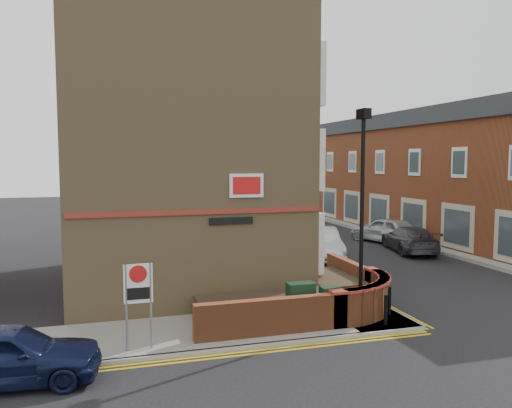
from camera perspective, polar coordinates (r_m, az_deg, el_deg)
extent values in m
plane|color=black|center=(14.25, 8.25, -15.19)|extent=(120.00, 120.00, 0.00)
cube|color=gray|center=(14.63, -7.32, -14.38)|extent=(13.00, 3.00, 0.12)
cube|color=gray|center=(29.56, -1.17, -4.44)|extent=(2.00, 32.00, 0.12)
cube|color=gray|center=(31.66, 19.99, -4.11)|extent=(4.00, 40.00, 0.12)
cube|color=gray|center=(13.25, -6.26, -16.49)|extent=(13.00, 0.15, 0.12)
cube|color=gray|center=(29.83, 0.69, -4.35)|extent=(0.15, 32.00, 0.12)
cube|color=gray|center=(30.52, 16.96, -4.35)|extent=(0.15, 40.00, 0.12)
cube|color=gold|center=(13.04, -6.06, -17.11)|extent=(13.00, 0.28, 0.01)
cube|color=gold|center=(29.91, 1.15, -4.43)|extent=(0.28, 32.00, 0.01)
cube|color=#927A4E|center=(20.33, -8.99, 6.95)|extent=(8.00, 10.00, 11.00)
cube|color=maroon|center=(15.42, -6.48, -0.93)|extent=(7.80, 0.06, 0.15)
cube|color=white|center=(15.67, -1.09, 2.13)|extent=(1.10, 0.05, 0.75)
cube|color=black|center=(15.64, -2.85, -1.93)|extent=(1.40, 0.04, 0.22)
cylinder|color=black|center=(15.27, 11.99, -1.82)|extent=(0.12, 0.12, 6.00)
cylinder|color=black|center=(15.79, 11.82, -11.23)|extent=(0.20, 0.20, 0.80)
cube|color=black|center=(15.23, 12.21, 10.03)|extent=(0.25, 0.50, 0.30)
cube|color=black|center=(15.05, 5.13, -11.17)|extent=(0.80, 0.45, 1.20)
cube|color=black|center=(15.10, 8.44, -11.34)|extent=(0.55, 0.40, 1.10)
cylinder|color=black|center=(15.30, 14.61, -11.63)|extent=(0.11, 0.11, 0.90)
cylinder|color=black|center=(16.26, 14.98, -10.64)|extent=(0.11, 0.11, 0.90)
cylinder|color=slate|center=(13.17, -14.59, -11.41)|extent=(0.06, 0.06, 2.20)
cylinder|color=slate|center=(13.20, -11.94, -11.32)|extent=(0.06, 0.06, 2.20)
cube|color=white|center=(13.03, -13.32, -8.84)|extent=(0.72, 0.04, 1.00)
cylinder|color=red|center=(12.94, -13.33, -7.79)|extent=(0.44, 0.02, 0.44)
cube|color=brown|center=(35.44, 18.29, 2.47)|extent=(5.00, 30.00, 7.00)
cube|color=#282B30|center=(35.51, 18.47, 8.94)|extent=(5.40, 30.40, 1.00)
cube|color=#B4AF94|center=(54.05, 5.54, 3.49)|extent=(5.00, 12.00, 7.00)
cube|color=#282B30|center=(54.09, 5.58, 7.73)|extent=(5.40, 12.40, 1.00)
cylinder|color=#382B1E|center=(27.35, -0.09, -0.27)|extent=(0.24, 0.24, 4.55)
sphere|color=#1B511E|center=(27.23, -0.09, 5.19)|extent=(3.64, 3.64, 3.64)
sphere|color=#1B511E|center=(27.07, 0.90, 3.40)|extent=(2.60, 2.60, 2.60)
sphere|color=#1B511E|center=(27.54, -0.92, 4.24)|extent=(2.86, 2.86, 2.86)
cylinder|color=#382B1E|center=(35.06, -3.75, 1.28)|extent=(0.24, 0.24, 5.04)
sphere|color=#1B511E|center=(34.99, -3.77, 6.00)|extent=(4.03, 4.03, 4.03)
sphere|color=#1B511E|center=(34.78, -3.01, 4.46)|extent=(2.88, 2.88, 2.88)
sphere|color=#1B511E|center=(35.31, -4.39, 5.16)|extent=(3.17, 3.17, 3.17)
cylinder|color=#382B1E|center=(42.89, -6.08, 1.76)|extent=(0.24, 0.24, 4.76)
sphere|color=#1B511E|center=(42.83, -6.11, 5.39)|extent=(3.81, 3.81, 3.81)
sphere|color=#1B511E|center=(42.61, -5.50, 4.21)|extent=(2.72, 2.72, 2.72)
sphere|color=#1B511E|center=(43.17, -6.59, 4.75)|extent=(2.99, 2.99, 2.99)
cylinder|color=black|center=(38.13, -4.13, 0.19)|extent=(0.10, 0.10, 3.20)
imported|color=black|center=(38.01, -4.15, 3.35)|extent=(0.20, 0.16, 1.00)
imported|color=#0E1433|center=(12.59, -26.63, -15.16)|extent=(4.09, 1.92, 1.35)
imported|color=silver|center=(25.28, 7.37, -4.45)|extent=(2.67, 4.94, 1.54)
imported|color=maroon|center=(36.09, 0.89, -1.67)|extent=(3.06, 5.41, 1.43)
imported|color=#333339|center=(28.09, 17.14, -3.85)|extent=(3.03, 5.10, 1.39)
imported|color=#ACAFB3|center=(30.80, 14.61, -2.88)|extent=(3.20, 4.88, 1.54)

